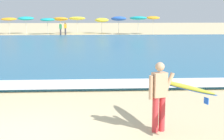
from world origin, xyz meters
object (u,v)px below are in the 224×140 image
surfer_with_board (169,90)px  beach_umbrella_1 (26,18)px  beach_umbrella_2 (47,20)px  beach_umbrella_5 (102,20)px  beach_umbrella_0 (9,19)px  beachgoer_near_row_left (61,29)px  beach_umbrella_6 (119,19)px  beach_umbrella_3 (60,19)px  beach_umbrella_7 (138,18)px  beach_umbrella_8 (153,18)px  beachgoer_near_row_mid (65,28)px  beach_umbrella_4 (77,18)px

surfer_with_board → beach_umbrella_1: beach_umbrella_1 is taller
beach_umbrella_2 → beach_umbrella_5: 7.25m
surfer_with_board → beach_umbrella_0: (-12.82, 35.74, 0.95)m
beach_umbrella_2 → beach_umbrella_5: beach_umbrella_2 is taller
beach_umbrella_0 → beachgoer_near_row_left: (6.90, -2.40, -1.14)m
beach_umbrella_0 → beach_umbrella_6: (14.36, -0.31, 0.04)m
beach_umbrella_3 → beach_umbrella_6: beach_umbrella_6 is taller
beach_umbrella_7 → beach_umbrella_0: bearing=174.6°
beach_umbrella_7 → beach_umbrella_8: size_ratio=1.00×
beach_umbrella_1 → beachgoer_near_row_mid: 5.89m
beach_umbrella_1 → beach_umbrella_4: (6.79, 0.21, -0.00)m
beach_umbrella_4 → beach_umbrella_5: 3.36m
beach_umbrella_1 → beach_umbrella_4: 6.79m
surfer_with_board → beach_umbrella_2: (-7.70, 34.87, 0.89)m
surfer_with_board → beach_umbrella_7: 34.40m
beach_umbrella_0 → beach_umbrella_4: bearing=6.6°
beachgoer_near_row_mid → beach_umbrella_3: bearing=125.6°
beach_umbrella_1 → beachgoer_near_row_left: size_ratio=1.49×
surfer_with_board → beach_umbrella_7: (3.96, 34.16, 1.09)m
beach_umbrella_3 → beach_umbrella_4: beach_umbrella_4 is taller
beach_umbrella_3 → beach_umbrella_7: bearing=-7.4°
surfer_with_board → beachgoer_near_row_mid: bearing=98.9°
beach_umbrella_2 → beach_umbrella_3: beach_umbrella_3 is taller
beach_umbrella_0 → beach_umbrella_7: 16.86m
beachgoer_near_row_left → beach_umbrella_6: bearing=15.6°
surfer_with_board → beachgoer_near_row_mid: 34.91m
beach_umbrella_2 → beach_umbrella_1: bearing=151.5°
beach_umbrella_3 → beach_umbrella_8: (12.16, -0.49, 0.16)m
beach_umbrella_5 → beach_umbrella_8: size_ratio=0.89×
beach_umbrella_7 → beachgoer_near_row_mid: (-9.37, 0.33, -1.28)m
beach_umbrella_3 → beach_umbrella_5: 5.57m
beach_umbrella_0 → beachgoer_near_row_left: 7.40m
beach_umbrella_3 → beach_umbrella_4: size_ratio=0.99×
beach_umbrella_8 → beachgoer_near_row_left: 12.14m
beach_umbrella_0 → beachgoer_near_row_left: bearing=-19.2°
beach_umbrella_0 → beach_umbrella_8: 18.88m
beach_umbrella_1 → beach_umbrella_5: 10.13m
beach_umbrella_4 → beachgoer_near_row_mid: 2.94m
beach_umbrella_5 → beach_umbrella_4: bearing=177.2°
beach_umbrella_8 → beachgoer_near_row_mid: size_ratio=1.53×
beach_umbrella_4 → beach_umbrella_6: 5.71m
beach_umbrella_6 → beach_umbrella_1: bearing=174.8°
beach_umbrella_6 → beachgoer_near_row_left: (-7.46, -2.09, -1.18)m
beach_umbrella_7 → beach_umbrella_5: bearing=152.1°
beachgoer_near_row_mid → beach_umbrella_0: bearing=170.4°
surfer_with_board → beach_umbrella_2: beach_umbrella_2 is taller
beach_umbrella_2 → beach_umbrella_6: 9.26m
beachgoer_near_row_mid → beach_umbrella_4: bearing=58.4°
beach_umbrella_3 → beach_umbrella_6: size_ratio=0.97×
beach_umbrella_7 → beachgoer_near_row_mid: 9.47m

